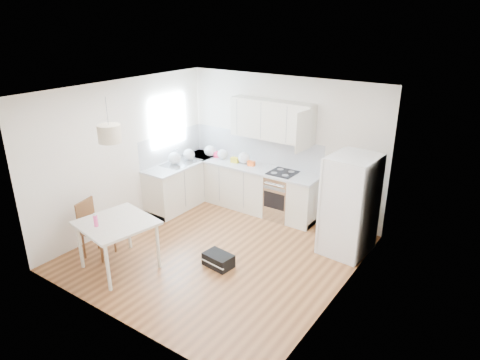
% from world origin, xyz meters
% --- Properties ---
extents(floor, '(4.20, 4.20, 0.00)m').
position_xyz_m(floor, '(0.00, 0.00, 0.00)').
color(floor, brown).
rests_on(floor, ground).
extents(ceiling, '(4.20, 4.20, 0.00)m').
position_xyz_m(ceiling, '(0.00, 0.00, 2.70)').
color(ceiling, white).
rests_on(ceiling, wall_back).
extents(wall_back, '(4.20, 0.00, 4.20)m').
position_xyz_m(wall_back, '(0.00, 2.10, 1.35)').
color(wall_back, white).
rests_on(wall_back, floor).
extents(wall_left, '(0.00, 4.20, 4.20)m').
position_xyz_m(wall_left, '(-2.10, 0.00, 1.35)').
color(wall_left, white).
rests_on(wall_left, floor).
extents(wall_right, '(0.00, 4.20, 4.20)m').
position_xyz_m(wall_right, '(2.10, 0.00, 1.35)').
color(wall_right, white).
rests_on(wall_right, floor).
extents(window_glassblock, '(0.02, 1.00, 1.00)m').
position_xyz_m(window_glassblock, '(-2.09, 1.15, 1.75)').
color(window_glassblock, '#BFE0F9').
rests_on(window_glassblock, wall_left).
extents(cabinets_back, '(3.00, 0.60, 0.88)m').
position_xyz_m(cabinets_back, '(-0.60, 1.80, 0.44)').
color(cabinets_back, silver).
rests_on(cabinets_back, floor).
extents(cabinets_left, '(0.60, 1.80, 0.88)m').
position_xyz_m(cabinets_left, '(-1.80, 1.20, 0.44)').
color(cabinets_left, silver).
rests_on(cabinets_left, floor).
extents(counter_back, '(3.02, 0.64, 0.04)m').
position_xyz_m(counter_back, '(-0.60, 1.80, 0.90)').
color(counter_back, silver).
rests_on(counter_back, cabinets_back).
extents(counter_left, '(0.64, 1.82, 0.04)m').
position_xyz_m(counter_left, '(-1.80, 1.20, 0.90)').
color(counter_left, silver).
rests_on(counter_left, cabinets_left).
extents(backsplash_back, '(3.00, 0.01, 0.58)m').
position_xyz_m(backsplash_back, '(-0.60, 2.09, 1.21)').
color(backsplash_back, silver).
rests_on(backsplash_back, wall_back).
extents(backsplash_left, '(0.01, 1.80, 0.58)m').
position_xyz_m(backsplash_left, '(-2.09, 1.20, 1.21)').
color(backsplash_left, silver).
rests_on(backsplash_left, wall_left).
extents(upper_cabinets, '(1.70, 0.32, 0.75)m').
position_xyz_m(upper_cabinets, '(-0.15, 1.94, 1.88)').
color(upper_cabinets, silver).
rests_on(upper_cabinets, wall_back).
extents(range_oven, '(0.50, 0.61, 0.88)m').
position_xyz_m(range_oven, '(0.20, 1.80, 0.44)').
color(range_oven, '#BCBFC1').
rests_on(range_oven, floor).
extents(sink, '(0.50, 0.80, 0.16)m').
position_xyz_m(sink, '(-1.80, 1.15, 0.92)').
color(sink, '#BCBFC1').
rests_on(sink, counter_left).
extents(refrigerator, '(0.87, 0.90, 1.68)m').
position_xyz_m(refrigerator, '(1.75, 1.30, 0.84)').
color(refrigerator, white).
rests_on(refrigerator, floor).
extents(dining_table, '(1.18, 1.18, 0.80)m').
position_xyz_m(dining_table, '(-0.99, -1.23, 0.71)').
color(dining_table, '#C0B3A4').
rests_on(dining_table, floor).
extents(dining_chair, '(0.49, 0.49, 0.96)m').
position_xyz_m(dining_chair, '(-1.56, -1.17, 0.48)').
color(dining_chair, '#4B3016').
rests_on(dining_chair, floor).
extents(drink_bottle, '(0.06, 0.06, 0.21)m').
position_xyz_m(drink_bottle, '(-1.12, -1.49, 0.91)').
color(drink_bottle, '#F2438D').
rests_on(drink_bottle, dining_table).
extents(gym_bag, '(0.49, 0.35, 0.21)m').
position_xyz_m(gym_bag, '(0.26, -0.32, 0.11)').
color(gym_bag, black).
rests_on(gym_bag, floor).
extents(pendant_lamp, '(0.40, 0.40, 0.25)m').
position_xyz_m(pendant_lamp, '(-0.96, -1.19, 2.18)').
color(pendant_lamp, beige).
rests_on(pendant_lamp, ceiling).
extents(grocery_bag_a, '(0.26, 0.22, 0.23)m').
position_xyz_m(grocery_bag_a, '(-1.59, 1.83, 1.04)').
color(grocery_bag_a, silver).
rests_on(grocery_bag_a, counter_back).
extents(grocery_bag_b, '(0.23, 0.19, 0.20)m').
position_xyz_m(grocery_bag_b, '(-1.25, 1.83, 1.02)').
color(grocery_bag_b, silver).
rests_on(grocery_bag_b, counter_back).
extents(grocery_bag_c, '(0.25, 0.22, 0.23)m').
position_xyz_m(grocery_bag_c, '(-0.73, 1.85, 1.03)').
color(grocery_bag_c, silver).
rests_on(grocery_bag_c, counter_back).
extents(grocery_bag_d, '(0.25, 0.21, 0.23)m').
position_xyz_m(grocery_bag_d, '(-1.80, 1.40, 1.03)').
color(grocery_bag_d, silver).
rests_on(grocery_bag_d, counter_back).
extents(grocery_bag_e, '(0.27, 0.23, 0.24)m').
position_xyz_m(grocery_bag_e, '(-1.86, 1.04, 1.04)').
color(grocery_bag_e, silver).
rests_on(grocery_bag_e, counter_left).
extents(snack_orange, '(0.15, 0.10, 0.10)m').
position_xyz_m(snack_orange, '(-0.52, 1.80, 0.97)').
color(snack_orange, '#E85014').
rests_on(snack_orange, counter_back).
extents(snack_yellow, '(0.16, 0.11, 0.11)m').
position_xyz_m(snack_yellow, '(-0.91, 1.79, 0.97)').
color(snack_yellow, yellow).
rests_on(snack_yellow, counter_back).
extents(snack_red, '(0.20, 0.18, 0.12)m').
position_xyz_m(snack_red, '(-1.41, 1.87, 0.98)').
color(snack_red, '#E01C46').
rests_on(snack_red, counter_back).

